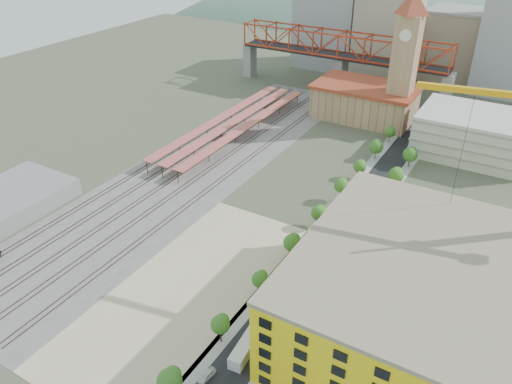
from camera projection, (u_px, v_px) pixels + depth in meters
The scene contains 30 objects.
ground at pixel (273, 225), 130.25m from camera, with size 400.00×400.00×0.00m, color #474C38.
ballast_strip at pixel (200, 165), 158.86m from camera, with size 36.00×165.00×0.06m, color #605E59.
dirt_lot at pixel (188, 290), 108.60m from camera, with size 28.00×67.00×0.06m, color tan.
street_asphalt at pixel (352, 214), 134.40m from camera, with size 12.00×170.00×0.06m, color black.
sidewalk_west at pixel (333, 209), 136.80m from camera, with size 3.00×170.00×0.04m, color gray.
sidewalk_east at pixel (371, 220), 132.02m from camera, with size 3.00×170.00×0.04m, color gray.
construction_pad at pixel (428, 342), 95.83m from camera, with size 50.00×90.00×0.06m, color gray.
rail_tracks at pixel (196, 164), 159.59m from camera, with size 26.56×160.00×0.18m.
platform_canopies at pixel (233, 122), 179.41m from camera, with size 16.00×80.00×4.12m.
station_hall at pixel (365, 101), 189.84m from camera, with size 38.00×24.00×13.10m.
clock_tower at pixel (406, 49), 171.46m from camera, with size 12.00×12.00×52.00m.
parking_garage at pixel (473, 134), 162.95m from camera, with size 34.00×26.00×14.00m, color silver.
truss_bridge at pixel (341, 48), 209.38m from camera, with size 94.00×9.60×25.60m.
construction_building at pixel (421, 300), 92.35m from camera, with size 44.60×50.60×18.80m.
warehouse at pixel (7, 201), 135.41m from camera, with size 22.00×32.00×5.00m, color gray.
street_trees at pixel (337, 233), 127.00m from camera, with size 15.40×124.40×8.00m.
skyline at pixel (443, 30), 220.93m from camera, with size 133.00×46.00×60.00m.
distant_hills at pixel (509, 154), 344.05m from camera, with size 647.00×264.00×227.00m.
site_trailer_a at pixel (246, 347), 93.05m from camera, with size 2.59×9.86×2.70m, color silver.
site_trailer_b at pixel (274, 312), 101.19m from camera, with size 2.43×9.23×2.53m, color silver.
site_trailer_c at pixel (302, 274), 111.05m from camera, with size 2.59×9.84×2.69m, color silver.
site_trailer_d at pixel (332, 237), 123.57m from camera, with size 2.26×8.60×2.35m, color silver.
car_0 at pixel (206, 376), 88.35m from camera, with size 1.63×4.04×1.38m, color silver.
car_1 at pixel (288, 274), 112.01m from camera, with size 1.43×4.09×1.35m, color gray.
car_2 at pixel (320, 235), 124.96m from camera, with size 2.37×5.15×1.43m, color black.
car_3 at pixel (363, 183), 147.66m from camera, with size 2.04×5.02×1.46m, color navy.
car_4 at pixel (286, 320), 100.01m from camera, with size 1.56×3.88×1.32m, color white.
car_5 at pixel (321, 273), 112.55m from camera, with size 1.42×4.07×1.34m, color #9A9B9F.
car_6 at pixel (335, 253), 118.70m from camera, with size 2.66×5.76×1.60m, color black.
car_7 at pixel (371, 204), 137.56m from camera, with size 2.14×5.26×1.53m, color navy.
Camera 1 is at (50.60, -95.11, 73.82)m, focal length 35.00 mm.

